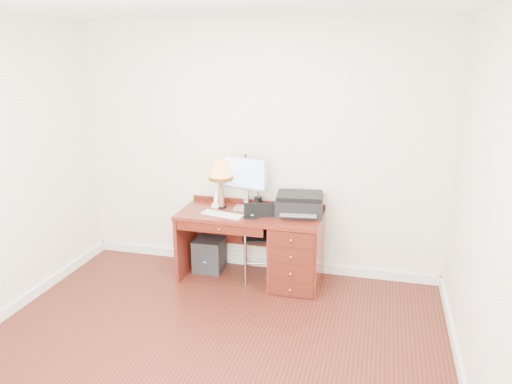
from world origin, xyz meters
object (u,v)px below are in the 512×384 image
(desk, at_px, (280,246))
(printer, at_px, (299,204))
(monitor, at_px, (245,176))
(leg_lamp, at_px, (221,173))
(equipment_box, at_px, (209,254))
(chair, at_px, (261,231))
(phone, at_px, (217,202))

(desk, height_order, printer, printer)
(monitor, bearing_deg, desk, -10.98)
(leg_lamp, bearing_deg, equipment_box, 179.62)
(leg_lamp, bearing_deg, chair, -8.43)
(monitor, xyz_separation_m, chair, (0.21, -0.13, -0.56))
(desk, distance_m, chair, 0.25)
(desk, bearing_deg, printer, 31.59)
(leg_lamp, distance_m, phone, 0.33)
(printer, distance_m, equipment_box, 1.21)
(monitor, xyz_separation_m, equipment_box, (-0.40, -0.06, -0.92))
(leg_lamp, height_order, phone, leg_lamp)
(monitor, xyz_separation_m, phone, (-0.30, -0.07, -0.30))
(monitor, relative_size, leg_lamp, 1.07)
(monitor, relative_size, printer, 1.08)
(printer, relative_size, equipment_box, 1.43)
(printer, xyz_separation_m, leg_lamp, (-0.85, -0.01, 0.28))
(desk, distance_m, monitor, 0.83)
(printer, bearing_deg, monitor, 168.17)
(leg_lamp, xyz_separation_m, equipment_box, (-0.15, 0.00, -0.95))
(phone, bearing_deg, leg_lamp, 5.84)
(chair, bearing_deg, equipment_box, 159.82)
(desk, bearing_deg, equipment_box, 173.38)
(chair, distance_m, equipment_box, 0.72)
(phone, xyz_separation_m, equipment_box, (-0.10, 0.00, -0.62))
(chair, xyz_separation_m, equipment_box, (-0.61, 0.07, -0.36))
(monitor, bearing_deg, leg_lamp, -155.37)
(equipment_box, bearing_deg, chair, -7.44)
(equipment_box, bearing_deg, phone, -1.53)
(printer, height_order, leg_lamp, leg_lamp)
(leg_lamp, xyz_separation_m, chair, (0.46, -0.07, -0.59))
(leg_lamp, relative_size, phone, 2.76)
(desk, relative_size, printer, 2.86)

